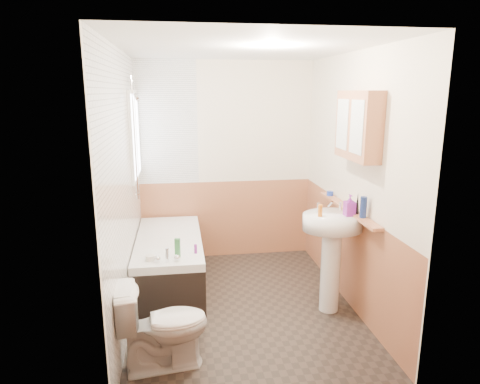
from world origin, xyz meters
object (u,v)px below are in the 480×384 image
sink (332,242)px  pine_shelf (348,209)px  medicine_cabinet (358,126)px  bathtub (170,261)px  toilet (163,326)px

sink → pine_shelf: (0.20, 0.14, 0.29)m
sink → medicine_cabinet: 1.13m
bathtub → pine_shelf: pine_shelf is taller
toilet → sink: size_ratio=0.64×
bathtub → sink: bearing=-26.2°
sink → toilet: bearing=-158.9°
bathtub → medicine_cabinet: 2.46m
toilet → medicine_cabinet: medicine_cabinet is taller
sink → pine_shelf: 0.38m
bathtub → pine_shelf: size_ratio=1.18×
sink → pine_shelf: sink is taller
pine_shelf → bathtub: bearing=160.4°
bathtub → sink: sink is taller
sink → medicine_cabinet: (0.17, -0.05, 1.12)m
toilet → sink: 1.77m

